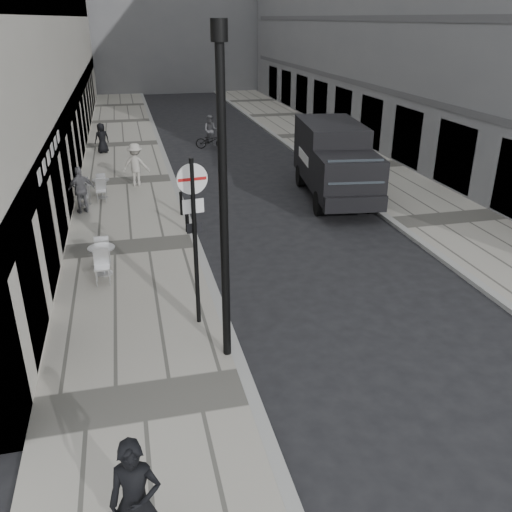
{
  "coord_description": "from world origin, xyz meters",
  "views": [
    {
      "loc": [
        -1.88,
        -5.68,
        6.64
      ],
      "look_at": [
        0.91,
        5.86,
        1.4
      ],
      "focal_mm": 38.0,
      "sensor_mm": 36.0,
      "label": 1
    }
  ],
  "objects_px": {
    "lamppost": "(223,188)",
    "panel_van": "(334,158)",
    "walking_man": "(136,502)",
    "sign_post": "(194,222)",
    "cyclist": "(211,136)"
  },
  "relations": [
    {
      "from": "sign_post",
      "to": "panel_van",
      "type": "height_order",
      "value": "sign_post"
    },
    {
      "from": "sign_post",
      "to": "panel_van",
      "type": "relative_size",
      "value": 0.62
    },
    {
      "from": "walking_man",
      "to": "cyclist",
      "type": "height_order",
      "value": "walking_man"
    },
    {
      "from": "lamppost",
      "to": "panel_van",
      "type": "height_order",
      "value": "lamppost"
    },
    {
      "from": "panel_van",
      "to": "sign_post",
      "type": "bearing_deg",
      "value": -119.72
    },
    {
      "from": "lamppost",
      "to": "cyclist",
      "type": "xyz_separation_m",
      "value": [
        2.9,
        19.99,
        -3.03
      ]
    },
    {
      "from": "lamppost",
      "to": "walking_man",
      "type": "bearing_deg",
      "value": -114.48
    },
    {
      "from": "walking_man",
      "to": "sign_post",
      "type": "height_order",
      "value": "sign_post"
    },
    {
      "from": "sign_post",
      "to": "cyclist",
      "type": "xyz_separation_m",
      "value": [
        3.3,
        18.55,
        -1.89
      ]
    },
    {
      "from": "walking_man",
      "to": "lamppost",
      "type": "height_order",
      "value": "lamppost"
    },
    {
      "from": "panel_van",
      "to": "walking_man",
      "type": "bearing_deg",
      "value": -111.89
    },
    {
      "from": "lamppost",
      "to": "panel_van",
      "type": "relative_size",
      "value": 1.04
    },
    {
      "from": "walking_man",
      "to": "panel_van",
      "type": "bearing_deg",
      "value": 71.68
    },
    {
      "from": "walking_man",
      "to": "cyclist",
      "type": "bearing_deg",
      "value": 89.93
    },
    {
      "from": "walking_man",
      "to": "sign_post",
      "type": "xyz_separation_m",
      "value": [
        1.58,
        5.79,
        1.56
      ]
    }
  ]
}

